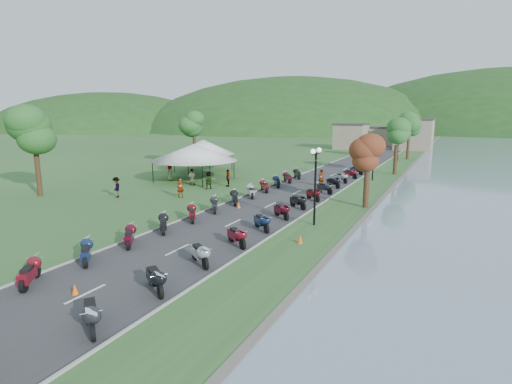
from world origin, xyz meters
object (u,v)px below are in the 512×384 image
at_px(pedestrian_b, 192,185).
at_px(pedestrian_c, 117,197).
at_px(vendor_tent_main, 194,162).
at_px(pedestrian_a, 181,198).

height_order(pedestrian_b, pedestrian_c, pedestrian_c).
relative_size(vendor_tent_main, pedestrian_a, 3.49).
relative_size(pedestrian_b, pedestrian_c, 0.93).
relative_size(vendor_tent_main, pedestrian_c, 3.52).
bearing_deg(pedestrian_c, pedestrian_b, 134.73).
xyz_separation_m(vendor_tent_main, pedestrian_b, (1.36, -2.47, -2.00)).
bearing_deg(pedestrian_b, pedestrian_c, 51.20).
bearing_deg(pedestrian_b, pedestrian_a, 93.21).
distance_m(pedestrian_a, pedestrian_b, 6.44).
bearing_deg(vendor_tent_main, pedestrian_c, -94.33).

